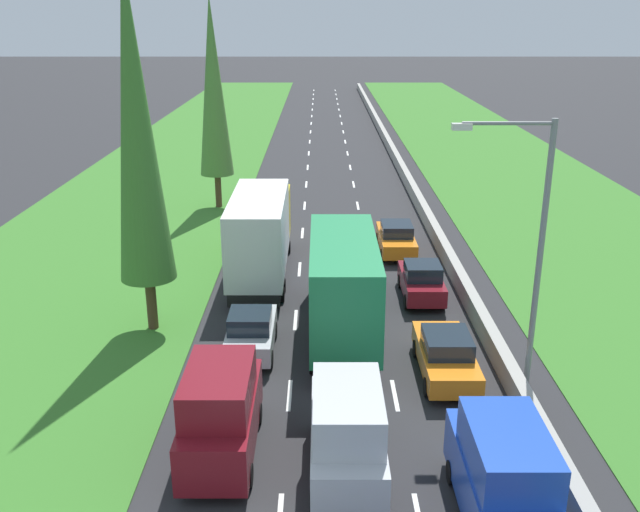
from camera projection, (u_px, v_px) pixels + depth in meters
name	position (u px, v px, depth m)	size (l,w,h in m)	color
ground_plane	(326.00, 160.00, 59.85)	(300.00, 300.00, 0.00)	#28282B
grass_verge_left	(179.00, 160.00, 59.80)	(14.00, 140.00, 0.04)	#387528
grass_verge_right	(492.00, 160.00, 59.90)	(14.00, 140.00, 0.04)	#387528
median_barrier	(392.00, 155.00, 59.73)	(0.44, 120.00, 0.85)	#9E9B93
lane_markings	(326.00, 160.00, 59.85)	(3.64, 116.00, 0.01)	white
blue_van_right_lane	(500.00, 476.00, 16.81)	(1.96, 4.90, 2.82)	#1E47B7
orange_sedan_right_lane	(443.00, 354.00, 24.07)	(1.82, 4.50, 1.64)	orange
silver_van_centre_lane	(344.00, 434.00, 18.51)	(1.96, 4.90, 2.82)	silver
maroon_hatchback_right_lane	(419.00, 281.00, 30.61)	(1.74, 3.90, 1.72)	maroon
maroon_van_left_lane	(219.00, 412.00, 19.53)	(1.96, 4.90, 2.82)	maroon
orange_sedan_right_lane_fifth	(393.00, 238.00, 36.54)	(1.82, 4.50, 1.64)	orange
silver_hatchback_left_lane	(248.00, 332.00, 25.69)	(1.74, 3.90, 1.72)	silver
green_box_truck_centre_lane	(340.00, 284.00, 26.64)	(2.46, 9.40, 4.18)	black
white_box_truck_left_lane	(258.00, 233.00, 32.73)	(2.46, 9.40, 4.18)	black
poplar_tree_second	(133.00, 125.00, 25.22)	(2.15, 2.15, 14.20)	#4C3823
poplar_tree_third	(210.00, 88.00, 42.85)	(2.13, 2.13, 13.15)	#4C3823
street_light_mast	(528.00, 237.00, 22.16)	(3.20, 0.28, 9.00)	gray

